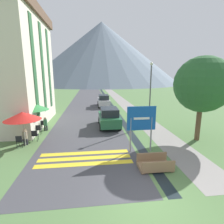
{
  "coord_description": "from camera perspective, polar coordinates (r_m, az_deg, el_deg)",
  "views": [
    {
      "loc": [
        -2.05,
        -5.72,
        4.86
      ],
      "look_at": [
        -0.15,
        10.0,
        1.46
      ],
      "focal_mm": 28.0,
      "sensor_mm": 36.0,
      "label": 1
    }
  ],
  "objects": [
    {
      "name": "cafe_chair_far_right",
      "position": [
        16.91,
        -21.5,
        -3.64
      ],
      "size": [
        0.4,
        0.4,
        0.85
      ],
      "rotation": [
        0.0,
        0.0,
        -0.27
      ],
      "color": "black",
      "rests_on": "ground_plane"
    },
    {
      "name": "road_sign",
      "position": [
        11.06,
        9.56,
        -3.34
      ],
      "size": [
        1.83,
        0.11,
        2.96
      ],
      "color": "gray",
      "rests_on": "ground_plane"
    },
    {
      "name": "streetlamp",
      "position": [
        16.77,
        12.41,
        7.11
      ],
      "size": [
        0.28,
        0.28,
        5.96
      ],
      "color": "#515156",
      "rests_on": "ground_plane"
    },
    {
      "name": "person_seated_near",
      "position": [
        13.73,
        -26.54,
        -6.97
      ],
      "size": [
        0.32,
        0.32,
        1.21
      ],
      "color": "#282833",
      "rests_on": "ground_plane"
    },
    {
      "name": "cafe_umbrella_front_red",
      "position": [
        13.1,
        -27.2,
        -1.16
      ],
      "size": [
        2.38,
        2.38,
        2.43
      ],
      "color": "#B7B2A8",
      "rests_on": "ground_plane"
    },
    {
      "name": "parked_car_far",
      "position": [
        27.21,
        -2.78,
        3.75
      ],
      "size": [
        1.8,
        4.52,
        1.82
      ],
      "color": "#B2B2B7",
      "rests_on": "ground_plane"
    },
    {
      "name": "footbridge",
      "position": [
        9.86,
        13.8,
        -16.28
      ],
      "size": [
        1.7,
        1.1,
        0.65
      ],
      "color": "#846647",
      "rests_on": "ground_plane"
    },
    {
      "name": "mountain_distant",
      "position": [
        99.86,
        -3.32,
        18.51
      ],
      "size": [
        81.79,
        81.79,
        32.05
      ],
      "color": "slate",
      "rests_on": "ground_plane"
    },
    {
      "name": "cafe_chair_nearest",
      "position": [
        13.47,
        -27.93,
        -8.18
      ],
      "size": [
        0.4,
        0.4,
        0.85
      ],
      "rotation": [
        0.0,
        0.0,
        -0.45
      ],
      "color": "black",
      "rests_on": "ground_plane"
    },
    {
      "name": "ground_plane",
      "position": [
        26.25,
        -2.28,
        1.43
      ],
      "size": [
        160.0,
        160.0,
        0.0
      ],
      "primitive_type": "plane",
      "color": "#517542"
    },
    {
      "name": "hotel_building",
      "position": [
        19.21,
        -30.27,
        13.49
      ],
      "size": [
        6.17,
        9.83,
        10.84
      ],
      "color": "beige",
      "rests_on": "ground_plane"
    },
    {
      "name": "tree_by_path",
      "position": [
        14.18,
        27.43,
        7.96
      ],
      "size": [
        4.0,
        4.0,
        6.18
      ],
      "color": "brown",
      "rests_on": "ground_plane"
    },
    {
      "name": "road",
      "position": [
        36.05,
        -7.55,
        4.26
      ],
      "size": [
        6.4,
        60.0,
        0.01
      ],
      "color": "#424247",
      "rests_on": "ground_plane"
    },
    {
      "name": "footpath",
      "position": [
        36.49,
        2.1,
        4.45
      ],
      "size": [
        2.2,
        60.0,
        0.01
      ],
      "color": "gray",
      "rests_on": "ground_plane"
    },
    {
      "name": "crosswalk_marking",
      "position": [
        10.83,
        -8.82,
        -14.67
      ],
      "size": [
        5.44,
        1.84,
        0.01
      ],
      "color": "yellow",
      "rests_on": "ground_plane"
    },
    {
      "name": "cafe_chair_near_left",
      "position": [
        14.2,
        -23.9,
        -6.78
      ],
      "size": [
        0.4,
        0.4,
        0.85
      ],
      "rotation": [
        0.0,
        0.0,
        0.13
      ],
      "color": "black",
      "rests_on": "ground_plane"
    },
    {
      "name": "person_standing_terrace",
      "position": [
        15.23,
        -25.96,
        -3.67
      ],
      "size": [
        0.32,
        0.32,
        1.78
      ],
      "color": "#282833",
      "rests_on": "ground_plane"
    },
    {
      "name": "parked_car_near",
      "position": [
        16.5,
        -0.94,
        -1.73
      ],
      "size": [
        1.94,
        3.99,
        1.82
      ],
      "color": "#28663D",
      "rests_on": "ground_plane"
    },
    {
      "name": "cafe_chair_far_left",
      "position": [
        16.99,
        -23.59,
        -3.75
      ],
      "size": [
        0.4,
        0.4,
        0.85
      ],
      "rotation": [
        0.0,
        0.0,
        -0.05
      ],
      "color": "black",
      "rests_on": "ground_plane"
    },
    {
      "name": "cafe_chair_middle",
      "position": [
        15.56,
        -22.89,
        -5.09
      ],
      "size": [
        0.4,
        0.4,
        0.85
      ],
      "rotation": [
        0.0,
        0.0,
        0.24
      ],
      "color": "black",
      "rests_on": "ground_plane"
    },
    {
      "name": "drainage_channel",
      "position": [
        36.19,
        -1.66,
        4.39
      ],
      "size": [
        0.6,
        60.0,
        0.0
      ],
      "color": "black",
      "rests_on": "ground_plane"
    },
    {
      "name": "person_seated_far",
      "position": [
        16.5,
        -20.91,
        -3.43
      ],
      "size": [
        0.32,
        0.32,
        1.2
      ],
      "color": "#282833",
      "rests_on": "ground_plane"
    },
    {
      "name": "cafe_umbrella_middle_green",
      "position": [
        15.82,
        -24.19,
        1.6
      ],
      "size": [
        2.38,
        2.38,
        2.54
      ],
      "color": "#B7B2A8",
      "rests_on": "ground_plane"
    }
  ]
}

